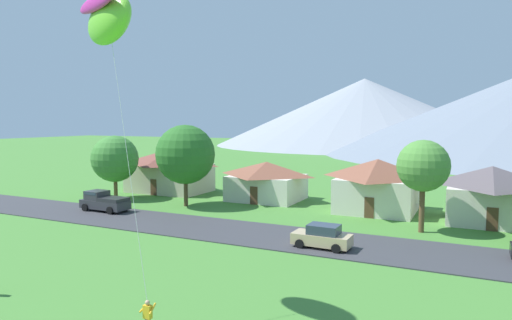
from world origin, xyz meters
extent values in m
cube|color=#38383D|center=(0.00, 26.54, 0.04)|extent=(160.00, 7.37, 0.08)
cone|color=#8E939E|center=(-24.17, 164.70, 12.34)|extent=(110.04, 110.04, 24.68)
cube|color=beige|center=(4.70, 40.49, 1.72)|extent=(7.47, 7.61, 3.44)
pyramid|color=brown|center=(4.70, 40.49, 4.39)|extent=(8.07, 8.21, 1.89)
cube|color=brown|center=(4.70, 36.67, 1.00)|extent=(0.90, 0.06, 2.00)
cube|color=beige|center=(-8.17, 41.57, 1.44)|extent=(7.84, 6.74, 2.87)
pyramid|color=brown|center=(-8.17, 41.57, 3.66)|extent=(8.47, 7.28, 1.58)
cube|color=brown|center=(-8.17, 38.18, 1.00)|extent=(0.90, 0.06, 2.00)
cube|color=beige|center=(15.02, 40.03, 1.65)|extent=(7.26, 7.87, 3.30)
pyramid|color=#564C51|center=(15.02, 40.03, 4.21)|extent=(7.84, 8.50, 1.81)
cube|color=brown|center=(15.02, 36.07, 1.00)|extent=(0.90, 0.06, 2.00)
cube|color=beige|center=(-22.05, 41.72, 1.78)|extent=(9.72, 6.68, 3.56)
pyramid|color=brown|center=(-22.05, 41.72, 4.55)|extent=(10.50, 7.21, 1.96)
cube|color=brown|center=(-22.05, 38.36, 1.00)|extent=(0.90, 0.06, 2.00)
cylinder|color=brown|center=(9.73, 33.15, 1.97)|extent=(0.44, 0.44, 3.94)
sphere|color=#4C8938|center=(9.73, 33.15, 5.54)|extent=(4.26, 4.26, 4.26)
cylinder|color=#4C3823|center=(-14.42, 34.25, 1.61)|extent=(0.44, 0.44, 3.21)
sphere|color=#286623|center=(-14.42, 34.25, 5.60)|extent=(6.36, 6.36, 6.36)
cylinder|color=brown|center=(-24.51, 34.47, 1.35)|extent=(0.44, 0.44, 2.70)
sphere|color=#3D7F33|center=(-24.51, 34.47, 4.75)|extent=(5.47, 5.47, 5.47)
cube|color=tan|center=(3.75, 24.97, 0.68)|extent=(4.24, 1.90, 0.80)
cube|color=#2D3847|center=(3.90, 24.97, 1.42)|extent=(2.24, 1.64, 0.68)
cylinder|color=black|center=(2.38, 24.09, 0.40)|extent=(0.65, 0.26, 0.64)
cylinder|color=black|center=(2.43, 25.93, 0.40)|extent=(0.65, 0.26, 0.64)
cylinder|color=black|center=(5.08, 24.02, 0.40)|extent=(0.65, 0.26, 0.64)
cylinder|color=black|center=(5.12, 25.86, 0.40)|extent=(0.65, 0.26, 0.64)
cube|color=#333338|center=(-20.07, 28.16, 0.75)|extent=(5.26, 2.17, 0.84)
cube|color=#333338|center=(-21.16, 28.20, 1.62)|extent=(1.96, 1.90, 0.90)
cube|color=#2D3847|center=(-21.16, 28.20, 1.89)|extent=(1.68, 1.93, 0.28)
cube|color=#28282C|center=(-18.92, 28.12, 1.35)|extent=(2.76, 2.05, 0.36)
cylinder|color=black|center=(-21.80, 27.20, 0.46)|extent=(0.77, 0.30, 0.76)
cylinder|color=black|center=(-21.73, 29.24, 0.46)|extent=(0.77, 0.30, 0.76)
cylinder|color=black|center=(-18.40, 27.09, 0.46)|extent=(0.77, 0.30, 0.76)
cylinder|color=black|center=(-18.33, 29.12, 0.46)|extent=(0.77, 0.30, 0.76)
cube|color=yellow|center=(1.24, 8.68, 1.17)|extent=(0.36, 0.22, 0.58)
sphere|color=tan|center=(1.24, 8.68, 1.57)|extent=(0.21, 0.21, 0.21)
cylinder|color=yellow|center=(1.02, 8.74, 1.31)|extent=(0.18, 0.55, 0.37)
cylinder|color=yellow|center=(1.46, 8.74, 1.31)|extent=(0.18, 0.55, 0.37)
ellipsoid|color=#72D133|center=(-2.60, 10.95, 14.05)|extent=(4.42, 3.24, 2.64)
ellipsoid|color=#D12D9E|center=(-2.84, 10.41, 14.78)|extent=(4.00, 2.16, 0.91)
cylinder|color=silver|center=(-0.68, 9.81, 7.80)|extent=(3.87, 2.30, 12.51)
camera|label=1|loc=(13.44, -6.02, 9.25)|focal=31.83mm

